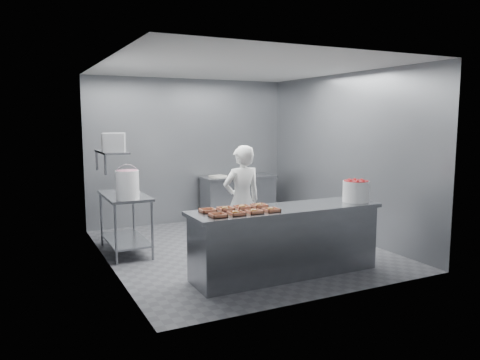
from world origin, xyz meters
The scene contains 24 objects.
floor centered at (0.00, 0.00, 0.00)m, with size 4.50×4.50×0.00m, color #4C4C51.
ceiling centered at (0.00, 0.00, 2.80)m, with size 4.50×4.50×0.00m, color white.
wall_back centered at (0.00, 2.25, 1.40)m, with size 4.00×0.04×2.80m, color slate.
wall_left centered at (-2.00, 0.00, 1.40)m, with size 0.04×4.50×2.80m, color slate.
wall_right centered at (2.00, 0.00, 1.40)m, with size 0.04×4.50×2.80m, color slate.
service_counter centered at (0.00, -1.35, 0.45)m, with size 2.60×0.70×0.90m.
prep_table centered at (-1.65, 0.60, 0.59)m, with size 0.60×1.20×0.90m.
back_counter centered at (0.90, 1.90, 0.45)m, with size 1.50×0.60×0.90m.
wall_shelf centered at (-1.82, 0.60, 1.55)m, with size 0.35×0.90×0.03m, color slate.
tray_0 centered at (-1.03, -1.50, 0.92)m, with size 0.19×0.18×0.04m.
tray_1 centered at (-0.79, -1.50, 0.92)m, with size 0.19×0.18×0.06m.
tray_2 centered at (-0.55, -1.50, 0.92)m, with size 0.19×0.18×0.06m.
tray_3 centered at (-0.31, -1.50, 0.92)m, with size 0.19×0.18×0.06m.
tray_4 centered at (-1.03, -1.20, 0.92)m, with size 0.19×0.18×0.04m.
tray_5 centered at (-0.79, -1.20, 0.92)m, with size 0.19×0.18×0.06m.
tray_6 centered at (-0.55, -1.20, 0.92)m, with size 0.19×0.18×0.06m.
tray_7 centered at (-0.31, -1.20, 0.92)m, with size 0.19×0.18×0.06m.
worker centered at (-0.12, -0.30, 0.83)m, with size 0.60×0.40×1.65m, color white.
strawberry_tub centered at (1.08, -1.42, 1.06)m, with size 0.36×0.36×0.30m.
glaze_bucket centered at (-1.70, 0.16, 1.12)m, with size 0.34×0.33×0.50m.
bucket_lid centered at (-1.53, 0.74, 0.91)m, with size 0.28×0.28×0.02m, color white.
rag centered at (-1.58, 0.87, 0.91)m, with size 0.14×0.12×0.02m, color #CCB28C.
appliance centered at (-1.82, 0.41, 1.70)m, with size 0.31×0.36×0.27m, color gray.
paper_stack centered at (0.45, 1.90, 0.92)m, with size 0.30×0.22×0.04m, color silver.
Camera 1 is at (-3.17, -6.42, 2.05)m, focal length 35.00 mm.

